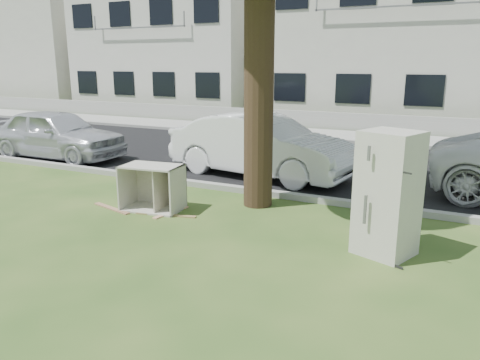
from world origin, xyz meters
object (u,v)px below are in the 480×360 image
at_px(fridge, 388,194).
at_px(car_center, 261,145).
at_px(cabinet, 152,187).
at_px(car_left, 56,134).

bearing_deg(fridge, car_center, 155.41).
distance_m(cabinet, car_left, 5.98).
xyz_separation_m(cabinet, car_center, (0.71, 3.30, 0.32)).
xyz_separation_m(fridge, car_left, (-9.51, 2.95, -0.18)).
relative_size(fridge, cabinet, 1.63).
relative_size(fridge, car_left, 0.43).
bearing_deg(cabinet, car_center, 70.25).
bearing_deg(car_left, fridge, -108.35).
height_order(fridge, car_left, fridge).
xyz_separation_m(cabinet, car_left, (-5.32, 2.72, 0.28)).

